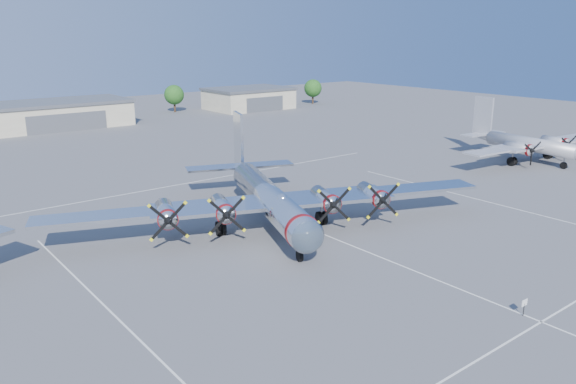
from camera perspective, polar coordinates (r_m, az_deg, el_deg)
ground at (r=54.26m, az=3.45°, el=-4.24°), size 260.00×260.00×0.00m
parking_lines at (r=53.05m, az=4.71°, el=-4.74°), size 60.00×50.08×0.01m
hangar_center at (r=125.60m, az=-22.49°, el=7.32°), size 28.60×14.60×5.40m
hangar_east at (r=146.16m, az=-4.00°, el=9.49°), size 20.60×14.60×5.40m
tree_east at (r=142.00m, az=-11.50°, el=9.65°), size 4.80×4.80×6.64m
tree_far_east at (r=156.64m, az=2.55°, el=10.48°), size 4.80×4.80×6.64m
main_bomber_b29 at (r=56.95m, az=-2.10°, el=-3.25°), size 51.33×43.40×9.63m
twin_engine_east at (r=92.51m, az=22.78°, el=2.95°), size 29.86×22.75×8.90m
info_placard at (r=41.99m, az=22.88°, el=-10.48°), size 0.63×0.07×1.20m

